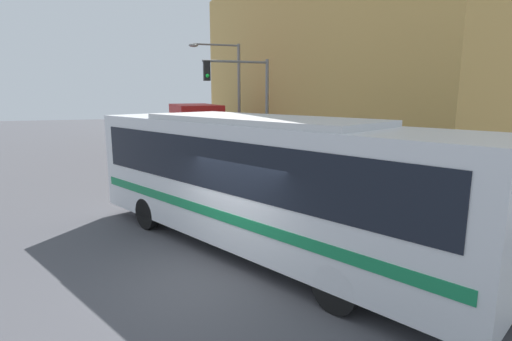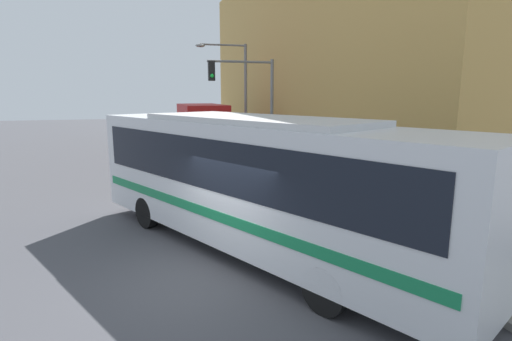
# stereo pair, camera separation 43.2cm
# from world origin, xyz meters

# --- Properties ---
(ground_plane) EXTENTS (120.00, 120.00, 0.00)m
(ground_plane) POSITION_xyz_m (0.00, 0.00, 0.00)
(ground_plane) COLOR #47474C
(sidewalk) EXTENTS (2.86, 70.00, 0.15)m
(sidewalk) POSITION_xyz_m (5.93, 20.00, 0.07)
(sidewalk) COLOR gray
(sidewalk) RESTS_ON ground_plane
(building_facade) EXTENTS (6.00, 31.49, 12.72)m
(building_facade) POSITION_xyz_m (10.36, 16.75, 6.36)
(building_facade) COLOR tan
(building_facade) RESTS_ON ground_plane
(city_bus) EXTENTS (7.18, 11.19, 3.41)m
(city_bus) POSITION_xyz_m (1.38, 1.13, 1.95)
(city_bus) COLOR silver
(city_bus) RESTS_ON ground_plane
(delivery_truck) EXTENTS (2.49, 7.78, 3.30)m
(delivery_truck) POSITION_xyz_m (2.77, 17.86, 1.78)
(delivery_truck) COLOR #B21919
(delivery_truck) RESTS_ON ground_plane
(fire_hydrant) EXTENTS (0.23, 0.31, 0.71)m
(fire_hydrant) POSITION_xyz_m (5.10, 4.13, 0.50)
(fire_hydrant) COLOR gold
(fire_hydrant) RESTS_ON sidewalk
(traffic_light_pole) EXTENTS (3.28, 0.35, 5.45)m
(traffic_light_pole) POSITION_xyz_m (4.15, 10.76, 3.88)
(traffic_light_pole) COLOR slate
(traffic_light_pole) RESTS_ON sidewalk
(parking_meter) EXTENTS (0.14, 0.14, 1.18)m
(parking_meter) POSITION_xyz_m (5.10, 7.15, 0.96)
(parking_meter) COLOR slate
(parking_meter) RESTS_ON sidewalk
(street_lamp) EXTENTS (3.11, 0.28, 6.75)m
(street_lamp) POSITION_xyz_m (4.89, 15.92, 4.25)
(street_lamp) COLOR slate
(street_lamp) RESTS_ON sidewalk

